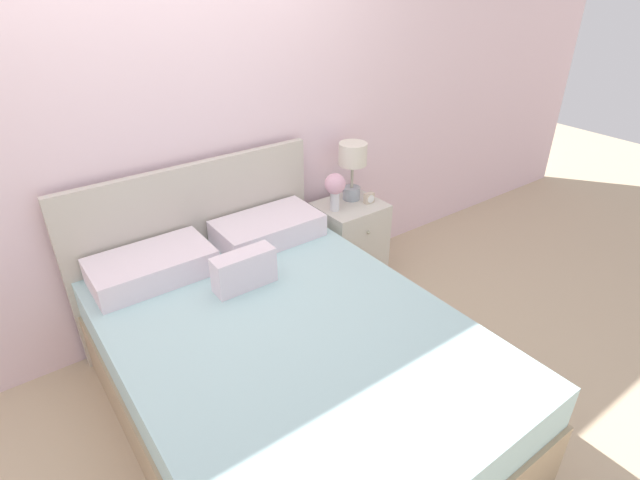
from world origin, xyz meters
TOP-DOWN VIEW (x-y plane):
  - ground_plane at (0.00, 0.00)m, footprint 12.00×12.00m
  - wall_back at (0.00, 0.07)m, footprint 8.00×0.06m
  - bed at (0.00, -0.97)m, footprint 1.54×2.07m
  - nightstand at (1.04, -0.21)m, footprint 0.44×0.41m
  - table_lamp at (1.11, -0.15)m, footprint 0.19×0.19m
  - flower_vase at (0.90, -0.22)m, footprint 0.14×0.14m
  - alarm_clock at (1.16, -0.27)m, footprint 0.07×0.04m

SIDE VIEW (x-z plane):
  - ground_plane at x=0.00m, z-range 0.00..0.00m
  - nightstand at x=1.04m, z-range 0.00..0.61m
  - bed at x=0.00m, z-range -0.23..0.85m
  - alarm_clock at x=1.16m, z-range 0.61..0.68m
  - flower_vase at x=0.90m, z-range 0.65..0.91m
  - table_lamp at x=1.11m, z-range 0.68..1.09m
  - wall_back at x=0.00m, z-range 0.00..2.60m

